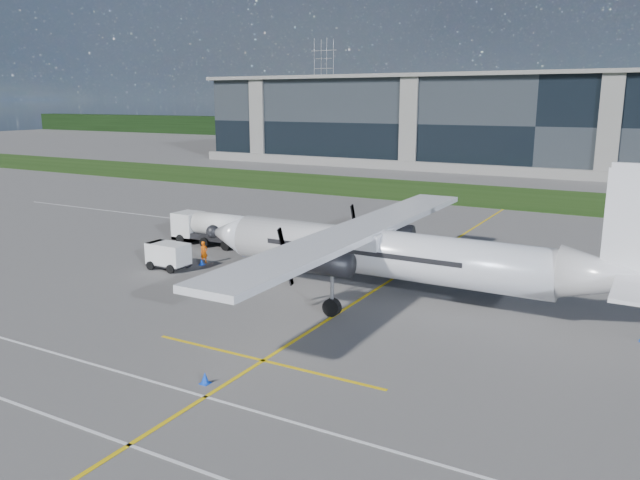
{
  "coord_description": "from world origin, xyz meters",
  "views": [
    {
      "loc": [
        17.9,
        -27.41,
        11.38
      ],
      "look_at": [
        -0.04,
        4.64,
        3.1
      ],
      "focal_mm": 35.0,
      "sensor_mm": 36.0,
      "label": 1
    }
  ],
  "objects_px": {
    "safety_cone_stbdwing": "(439,245)",
    "ground_crew_person": "(204,251)",
    "baggage_tug": "(168,256)",
    "safety_cone_fwd": "(202,262)",
    "pylon_west": "(324,88)",
    "safety_cone_nose_stbd": "(241,263)",
    "safety_cone_portwing": "(205,378)",
    "fuel_tanker_truck": "(206,228)",
    "turboprop_aircraft": "(400,228)"
  },
  "relations": [
    {
      "from": "ground_crew_person",
      "to": "safety_cone_nose_stbd",
      "type": "distance_m",
      "value": 2.95
    },
    {
      "from": "baggage_tug",
      "to": "safety_cone_fwd",
      "type": "bearing_deg",
      "value": 55.33
    },
    {
      "from": "baggage_tug",
      "to": "turboprop_aircraft",
      "type": "bearing_deg",
      "value": 4.85
    },
    {
      "from": "safety_cone_nose_stbd",
      "to": "safety_cone_fwd",
      "type": "height_order",
      "value": "same"
    },
    {
      "from": "ground_crew_person",
      "to": "safety_cone_stbdwing",
      "type": "distance_m",
      "value": 18.26
    },
    {
      "from": "baggage_tug",
      "to": "safety_cone_stbdwing",
      "type": "bearing_deg",
      "value": 46.67
    },
    {
      "from": "turboprop_aircraft",
      "to": "fuel_tanker_truck",
      "type": "bearing_deg",
      "value": 162.96
    },
    {
      "from": "pylon_west",
      "to": "safety_cone_nose_stbd",
      "type": "xyz_separation_m",
      "value": [
        72.56,
        -143.45,
        -14.75
      ]
    },
    {
      "from": "baggage_tug",
      "to": "safety_cone_fwd",
      "type": "relative_size",
      "value": 6.02
    },
    {
      "from": "turboprop_aircraft",
      "to": "baggage_tug",
      "type": "distance_m",
      "value": 16.79
    },
    {
      "from": "safety_cone_portwing",
      "to": "safety_cone_stbdwing",
      "type": "xyz_separation_m",
      "value": [
        0.57,
        27.86,
        0.0
      ]
    },
    {
      "from": "pylon_west",
      "to": "safety_cone_portwing",
      "type": "relative_size",
      "value": 60.0
    },
    {
      "from": "safety_cone_fwd",
      "to": "safety_cone_stbdwing",
      "type": "xyz_separation_m",
      "value": [
        12.93,
        13.2,
        0.0
      ]
    },
    {
      "from": "safety_cone_nose_stbd",
      "to": "safety_cone_portwing",
      "type": "height_order",
      "value": "same"
    },
    {
      "from": "turboprop_aircraft",
      "to": "safety_cone_nose_stbd",
      "type": "relative_size",
      "value": 57.09
    },
    {
      "from": "baggage_tug",
      "to": "safety_cone_stbdwing",
      "type": "height_order",
      "value": "baggage_tug"
    },
    {
      "from": "fuel_tanker_truck",
      "to": "ground_crew_person",
      "type": "bearing_deg",
      "value": -52.13
    },
    {
      "from": "turboprop_aircraft",
      "to": "fuel_tanker_truck",
      "type": "distance_m",
      "value": 20.08
    },
    {
      "from": "safety_cone_stbdwing",
      "to": "ground_crew_person",
      "type": "bearing_deg",
      "value": -135.68
    },
    {
      "from": "baggage_tug",
      "to": "safety_cone_fwd",
      "type": "distance_m",
      "value": 2.4
    },
    {
      "from": "ground_crew_person",
      "to": "safety_cone_portwing",
      "type": "xyz_separation_m",
      "value": [
        12.49,
        -15.11,
        -0.67
      ]
    },
    {
      "from": "safety_cone_fwd",
      "to": "pylon_west",
      "type": "bearing_deg",
      "value": 115.82
    },
    {
      "from": "baggage_tug",
      "to": "safety_cone_fwd",
      "type": "height_order",
      "value": "baggage_tug"
    },
    {
      "from": "fuel_tanker_truck",
      "to": "safety_cone_stbdwing",
      "type": "xyz_separation_m",
      "value": [
        16.84,
        7.89,
        -1.06
      ]
    },
    {
      "from": "safety_cone_portwing",
      "to": "pylon_west",
      "type": "bearing_deg",
      "value": 117.33
    },
    {
      "from": "pylon_west",
      "to": "safety_cone_portwing",
      "type": "xyz_separation_m",
      "value": [
        82.23,
        -159.08,
        -14.75
      ]
    },
    {
      "from": "turboprop_aircraft",
      "to": "safety_cone_nose_stbd",
      "type": "bearing_deg",
      "value": 173.23
    },
    {
      "from": "safety_cone_stbdwing",
      "to": "pylon_west",
      "type": "bearing_deg",
      "value": 122.25
    },
    {
      "from": "fuel_tanker_truck",
      "to": "baggage_tug",
      "type": "xyz_separation_m",
      "value": [
        2.6,
        -7.21,
        -0.41
      ]
    },
    {
      "from": "ground_crew_person",
      "to": "fuel_tanker_truck",
      "type": "bearing_deg",
      "value": 57.3
    },
    {
      "from": "pylon_west",
      "to": "safety_cone_stbdwing",
      "type": "height_order",
      "value": "pylon_west"
    },
    {
      "from": "pylon_west",
      "to": "safety_cone_portwing",
      "type": "height_order",
      "value": "pylon_west"
    },
    {
      "from": "ground_crew_person",
      "to": "safety_cone_nose_stbd",
      "type": "height_order",
      "value": "ground_crew_person"
    },
    {
      "from": "safety_cone_portwing",
      "to": "safety_cone_stbdwing",
      "type": "relative_size",
      "value": 1.0
    },
    {
      "from": "safety_cone_stbdwing",
      "to": "safety_cone_nose_stbd",
      "type": "bearing_deg",
      "value": -129.91
    },
    {
      "from": "ground_crew_person",
      "to": "safety_cone_nose_stbd",
      "type": "xyz_separation_m",
      "value": [
        2.82,
        0.52,
        -0.67
      ]
    },
    {
      "from": "fuel_tanker_truck",
      "to": "ground_crew_person",
      "type": "distance_m",
      "value": 6.18
    },
    {
      "from": "ground_crew_person",
      "to": "safety_cone_stbdwing",
      "type": "xyz_separation_m",
      "value": [
        13.06,
        12.75,
        -0.67
      ]
    },
    {
      "from": "safety_cone_nose_stbd",
      "to": "safety_cone_fwd",
      "type": "distance_m",
      "value": 2.86
    },
    {
      "from": "safety_cone_nose_stbd",
      "to": "safety_cone_stbdwing",
      "type": "xyz_separation_m",
      "value": [
        10.24,
        12.24,
        0.0
      ]
    },
    {
      "from": "fuel_tanker_truck",
      "to": "baggage_tug",
      "type": "height_order",
      "value": "fuel_tanker_truck"
    },
    {
      "from": "ground_crew_person",
      "to": "safety_cone_stbdwing",
      "type": "bearing_deg",
      "value": -26.25
    },
    {
      "from": "turboprop_aircraft",
      "to": "safety_cone_portwing",
      "type": "height_order",
      "value": "turboprop_aircraft"
    },
    {
      "from": "baggage_tug",
      "to": "safety_cone_nose_stbd",
      "type": "relative_size",
      "value": 6.02
    },
    {
      "from": "fuel_tanker_truck",
      "to": "safety_cone_fwd",
      "type": "height_order",
      "value": "fuel_tanker_truck"
    },
    {
      "from": "fuel_tanker_truck",
      "to": "safety_cone_nose_stbd",
      "type": "height_order",
      "value": "fuel_tanker_truck"
    },
    {
      "from": "pylon_west",
      "to": "turboprop_aircraft",
      "type": "xyz_separation_m",
      "value": [
        84.94,
        -144.92,
        -10.72
      ]
    },
    {
      "from": "turboprop_aircraft",
      "to": "baggage_tug",
      "type": "xyz_separation_m",
      "value": [
        -16.39,
        -1.39,
        -3.38
      ]
    },
    {
      "from": "turboprop_aircraft",
      "to": "safety_cone_portwing",
      "type": "bearing_deg",
      "value": -100.85
    },
    {
      "from": "pylon_west",
      "to": "baggage_tug",
      "type": "relative_size",
      "value": 9.97
    }
  ]
}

